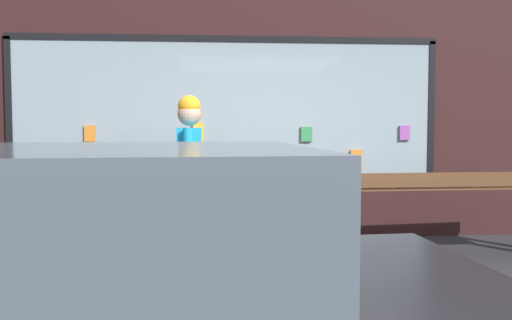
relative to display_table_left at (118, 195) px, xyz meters
The scene contains 7 objects.
ground_plane 2.18m from the display_table_left, 30.83° to the right, with size 40.00×40.00×0.00m, color #2D2D33.
shopfront_facade 2.31m from the display_table_left, 38.77° to the left, with size 8.77×0.29×3.25m.
display_table_left is the anchor object (origin of this frame).
display_table_right 3.50m from the display_table_left, ahead, with size 2.99×0.70×0.94m.
person_browsing 1.01m from the display_table_left, 35.07° to the right, with size 0.23×0.69×1.79m.
small_dog 0.93m from the display_table_left, 63.55° to the right, with size 0.34×0.52×0.41m.
parked_car 3.83m from the display_table_left, 86.12° to the right, with size 4.08×2.08×1.41m.
Camera 1 is at (-0.79, -5.10, 1.50)m, focal length 40.00 mm.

